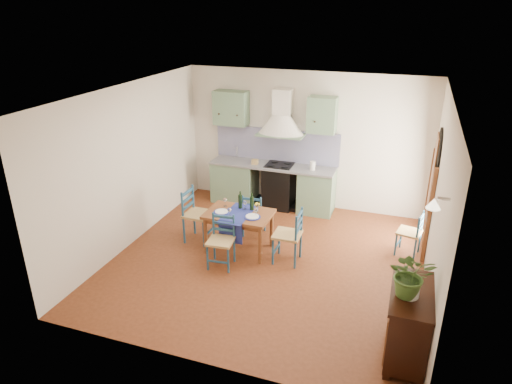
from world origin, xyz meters
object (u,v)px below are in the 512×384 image
dining_table (239,217)px  sideboard (408,322)px  chair_near (221,241)px  potted_plant (411,275)px

dining_table → sideboard: (2.84, -1.77, -0.12)m
dining_table → chair_near: (-0.09, -0.56, -0.18)m
chair_near → potted_plant: 3.25m
potted_plant → chair_near: bearing=155.7°
sideboard → potted_plant: (-0.05, -0.09, 0.70)m
sideboard → potted_plant: bearing=-121.1°
chair_near → potted_plant: potted_plant is taller
dining_table → chair_near: 0.60m
chair_near → potted_plant: size_ratio=1.58×
chair_near → dining_table: bearing=80.4°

